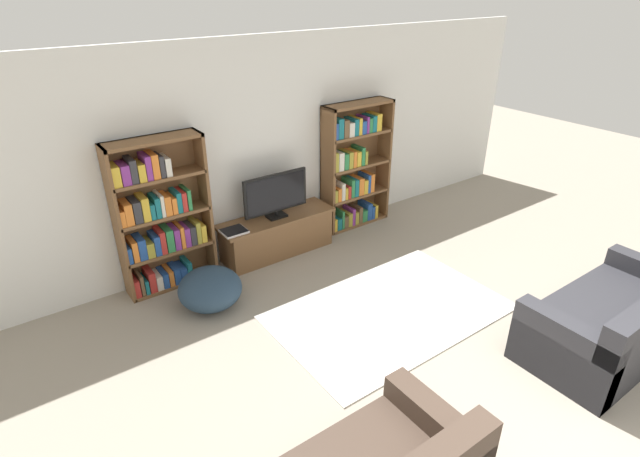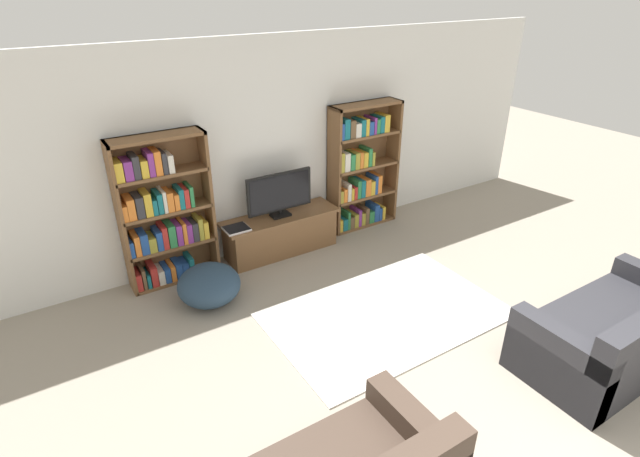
# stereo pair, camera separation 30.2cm
# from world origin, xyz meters

# --- Properties ---
(wall_back) EXTENTS (8.80, 0.06, 2.60)m
(wall_back) POSITION_xyz_m (0.00, 4.23, 1.30)
(wall_back) COLOR silver
(wall_back) RESTS_ON ground_plane
(bookshelf_left) EXTENTS (1.01, 0.30, 1.71)m
(bookshelf_left) POSITION_xyz_m (-1.43, 4.05, 0.82)
(bookshelf_left) COLOR brown
(bookshelf_left) RESTS_ON ground_plane
(bookshelf_right) EXTENTS (1.01, 0.30, 1.71)m
(bookshelf_right) POSITION_xyz_m (1.26, 4.05, 0.83)
(bookshelf_right) COLOR brown
(bookshelf_right) RESTS_ON ground_plane
(tv_stand) EXTENTS (1.49, 0.47, 0.50)m
(tv_stand) POSITION_xyz_m (-0.04, 3.94, 0.25)
(tv_stand) COLOR brown
(tv_stand) RESTS_ON ground_plane
(television) EXTENTS (0.86, 0.16, 0.56)m
(television) POSITION_xyz_m (-0.04, 3.92, 0.80)
(television) COLOR black
(television) RESTS_ON tv_stand
(laptop) EXTENTS (0.28, 0.25, 0.03)m
(laptop) POSITION_xyz_m (-0.65, 3.87, 0.52)
(laptop) COLOR silver
(laptop) RESTS_ON tv_stand
(area_rug) EXTENTS (2.40, 1.51, 0.02)m
(area_rug) POSITION_xyz_m (0.24, 2.16, 0.01)
(area_rug) COLOR white
(area_rug) RESTS_ON ground_plane
(couch_right_sofa) EXTENTS (1.76, 0.90, 0.82)m
(couch_right_sofa) POSITION_xyz_m (1.53, 0.54, 0.29)
(couch_right_sofa) COLOR #2D2D33
(couch_right_sofa) RESTS_ON ground_plane
(beanbag_ottoman) EXTENTS (0.67, 0.67, 0.42)m
(beanbag_ottoman) POSITION_xyz_m (-1.22, 3.36, 0.21)
(beanbag_ottoman) COLOR #23384C
(beanbag_ottoman) RESTS_ON ground_plane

